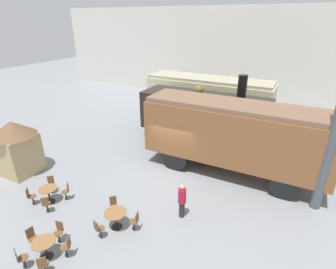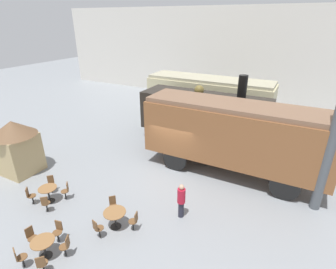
{
  "view_description": "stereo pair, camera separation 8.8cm",
  "coord_description": "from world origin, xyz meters",
  "px_view_note": "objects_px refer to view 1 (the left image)",
  "views": [
    {
      "loc": [
        5.71,
        -11.46,
        7.83
      ],
      "look_at": [
        -0.72,
        1.0,
        1.6
      ],
      "focal_mm": 28.0,
      "sensor_mm": 36.0,
      "label": 1
    },
    {
      "loc": [
        5.79,
        -11.42,
        7.83
      ],
      "look_at": [
        -0.72,
        1.0,
        1.6
      ],
      "focal_mm": 28.0,
      "sensor_mm": 36.0,
      "label": 2
    }
  ],
  "objects_px": {
    "cafe_table_near": "(44,245)",
    "passenger_coach_wooden": "(234,133)",
    "cafe_table_mid": "(48,192)",
    "ticket_kiosk": "(16,145)",
    "steam_locomotive": "(204,114)",
    "cafe_table_far": "(116,215)",
    "passenger_coach_vintage": "(208,96)",
    "cafe_chair_0": "(67,246)",
    "visitor_person": "(182,200)"
  },
  "relations": [
    {
      "from": "visitor_person",
      "to": "passenger_coach_wooden",
      "type": "bearing_deg",
      "value": 78.34
    },
    {
      "from": "ticket_kiosk",
      "to": "cafe_table_mid",
      "type": "bearing_deg",
      "value": -17.81
    },
    {
      "from": "cafe_table_mid",
      "to": "cafe_chair_0",
      "type": "bearing_deg",
      "value": -30.48
    },
    {
      "from": "passenger_coach_vintage",
      "to": "cafe_table_far",
      "type": "relative_size",
      "value": 10.95
    },
    {
      "from": "steam_locomotive",
      "to": "cafe_table_far",
      "type": "height_order",
      "value": "steam_locomotive"
    },
    {
      "from": "cafe_table_far",
      "to": "cafe_table_mid",
      "type": "bearing_deg",
      "value": -178.12
    },
    {
      "from": "passenger_coach_wooden",
      "to": "cafe_table_mid",
      "type": "bearing_deg",
      "value": -136.77
    },
    {
      "from": "passenger_coach_vintage",
      "to": "ticket_kiosk",
      "type": "xyz_separation_m",
      "value": [
        -6.4,
        -12.38,
        -0.46
      ]
    },
    {
      "from": "passenger_coach_vintage",
      "to": "visitor_person",
      "type": "relative_size",
      "value": 6.15
    },
    {
      "from": "passenger_coach_wooden",
      "to": "cafe_table_mid",
      "type": "distance_m",
      "value": 9.47
    },
    {
      "from": "cafe_table_mid",
      "to": "cafe_table_far",
      "type": "xyz_separation_m",
      "value": [
        3.75,
        0.12,
        0.03
      ]
    },
    {
      "from": "cafe_table_near",
      "to": "cafe_table_far",
      "type": "height_order",
      "value": "cafe_table_far"
    },
    {
      "from": "cafe_chair_0",
      "to": "ticket_kiosk",
      "type": "xyz_separation_m",
      "value": [
        -6.65,
        2.97,
        1.16
      ]
    },
    {
      "from": "passenger_coach_vintage",
      "to": "passenger_coach_wooden",
      "type": "xyz_separation_m",
      "value": [
        3.9,
        -7.15,
        0.27
      ]
    },
    {
      "from": "passenger_coach_vintage",
      "to": "visitor_person",
      "type": "height_order",
      "value": "passenger_coach_vintage"
    },
    {
      "from": "cafe_table_near",
      "to": "cafe_chair_0",
      "type": "distance_m",
      "value": 0.78
    },
    {
      "from": "passenger_coach_wooden",
      "to": "visitor_person",
      "type": "relative_size",
      "value": 5.82
    },
    {
      "from": "cafe_table_mid",
      "to": "cafe_chair_0",
      "type": "height_order",
      "value": "cafe_chair_0"
    },
    {
      "from": "steam_locomotive",
      "to": "cafe_table_far",
      "type": "xyz_separation_m",
      "value": [
        -0.22,
        -9.4,
        -1.41
      ]
    },
    {
      "from": "cafe_table_near",
      "to": "ticket_kiosk",
      "type": "height_order",
      "value": "ticket_kiosk"
    },
    {
      "from": "ticket_kiosk",
      "to": "passenger_coach_vintage",
      "type": "bearing_deg",
      "value": 62.67
    },
    {
      "from": "cafe_table_near",
      "to": "cafe_table_mid",
      "type": "height_order",
      "value": "cafe_table_mid"
    },
    {
      "from": "cafe_table_mid",
      "to": "ticket_kiosk",
      "type": "distance_m",
      "value": 3.87
    },
    {
      "from": "cafe_table_near",
      "to": "visitor_person",
      "type": "relative_size",
      "value": 0.51
    },
    {
      "from": "cafe_table_far",
      "to": "visitor_person",
      "type": "relative_size",
      "value": 0.56
    },
    {
      "from": "cafe_chair_0",
      "to": "passenger_coach_wooden",
      "type": "bearing_deg",
      "value": -143.0
    },
    {
      "from": "passenger_coach_wooden",
      "to": "cafe_table_near",
      "type": "distance_m",
      "value": 9.78
    },
    {
      "from": "visitor_person",
      "to": "cafe_table_far",
      "type": "bearing_deg",
      "value": -139.35
    },
    {
      "from": "passenger_coach_vintage",
      "to": "cafe_chair_0",
      "type": "relative_size",
      "value": 11.46
    },
    {
      "from": "cafe_table_near",
      "to": "ticket_kiosk",
      "type": "distance_m",
      "value": 6.93
    },
    {
      "from": "passenger_coach_vintage",
      "to": "cafe_table_far",
      "type": "bearing_deg",
      "value": -86.23
    },
    {
      "from": "passenger_coach_vintage",
      "to": "ticket_kiosk",
      "type": "distance_m",
      "value": 13.94
    },
    {
      "from": "cafe_table_near",
      "to": "cafe_chair_0",
      "type": "bearing_deg",
      "value": 29.02
    },
    {
      "from": "passenger_coach_wooden",
      "to": "cafe_table_mid",
      "type": "xyz_separation_m",
      "value": [
        -6.77,
        -6.36,
        -1.83
      ]
    },
    {
      "from": "cafe_table_near",
      "to": "visitor_person",
      "type": "xyz_separation_m",
      "value": [
        3.41,
        4.14,
        0.32
      ]
    },
    {
      "from": "passenger_coach_vintage",
      "to": "cafe_table_mid",
      "type": "height_order",
      "value": "passenger_coach_vintage"
    },
    {
      "from": "steam_locomotive",
      "to": "ticket_kiosk",
      "type": "relative_size",
      "value": 2.81
    },
    {
      "from": "cafe_chair_0",
      "to": "cafe_table_far",
      "type": "bearing_deg",
      "value": -136.88
    },
    {
      "from": "visitor_person",
      "to": "ticket_kiosk",
      "type": "distance_m",
      "value": 9.45
    },
    {
      "from": "ticket_kiosk",
      "to": "cafe_table_far",
      "type": "bearing_deg",
      "value": -7.9
    },
    {
      "from": "cafe_table_mid",
      "to": "visitor_person",
      "type": "relative_size",
      "value": 0.5
    },
    {
      "from": "passenger_coach_vintage",
      "to": "passenger_coach_wooden",
      "type": "relative_size",
      "value": 1.06
    },
    {
      "from": "cafe_table_near",
      "to": "ticket_kiosk",
      "type": "xyz_separation_m",
      "value": [
        -5.97,
        3.35,
        1.11
      ]
    },
    {
      "from": "cafe_chair_0",
      "to": "visitor_person",
      "type": "distance_m",
      "value": 4.66
    },
    {
      "from": "passenger_coach_wooden",
      "to": "ticket_kiosk",
      "type": "xyz_separation_m",
      "value": [
        -10.3,
        -5.23,
        -0.73
      ]
    },
    {
      "from": "cafe_chair_0",
      "to": "ticket_kiosk",
      "type": "distance_m",
      "value": 7.38
    },
    {
      "from": "cafe_table_near",
      "to": "passenger_coach_wooden",
      "type": "bearing_deg",
      "value": 63.22
    },
    {
      "from": "cafe_table_mid",
      "to": "cafe_chair_0",
      "type": "distance_m",
      "value": 3.62
    },
    {
      "from": "steam_locomotive",
      "to": "visitor_person",
      "type": "xyz_separation_m",
      "value": [
        1.88,
        -7.59,
        -1.14
      ]
    },
    {
      "from": "passenger_coach_wooden",
      "to": "visitor_person",
      "type": "height_order",
      "value": "passenger_coach_wooden"
    }
  ]
}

